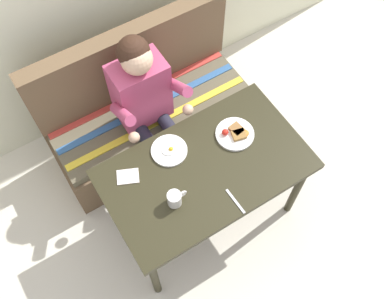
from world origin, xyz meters
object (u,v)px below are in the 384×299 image
at_px(table, 205,174).
at_px(plate_eggs, 169,150).
at_px(couch, 147,113).
at_px(plate_breakfast, 235,134).
at_px(fork, 235,201).
at_px(person, 146,101).
at_px(napkin, 128,176).
at_px(coffee_mug, 175,199).

xyz_separation_m(table, plate_eggs, (-0.12, 0.21, 0.09)).
xyz_separation_m(couch, plate_eggs, (-0.12, -0.56, 0.41)).
relative_size(plate_breakfast, fork, 1.37).
relative_size(couch, plate_breakfast, 6.17).
bearing_deg(fork, table, 94.06).
distance_m(couch, person, 0.45).
bearing_deg(plate_breakfast, napkin, 172.17).
bearing_deg(coffee_mug, napkin, 118.26).
distance_m(couch, napkin, 0.81).
bearing_deg(couch, napkin, -125.33).
bearing_deg(fork, person, 94.28).
distance_m(table, plate_eggs, 0.26).
bearing_deg(couch, table, -90.00).
height_order(couch, plate_eggs, couch).
relative_size(couch, plate_eggs, 6.67).
height_order(table, couch, couch).
distance_m(napkin, fork, 0.63).
distance_m(couch, plate_breakfast, 0.83).
bearing_deg(person, couch, 69.77).
bearing_deg(couch, person, -110.23).
relative_size(couch, napkin, 11.50).
height_order(person, coffee_mug, person).
distance_m(coffee_mug, napkin, 0.32).
bearing_deg(napkin, person, 49.40).
distance_m(plate_eggs, napkin, 0.29).
bearing_deg(table, plate_breakfast, 19.12).
relative_size(couch, coffee_mug, 12.20).
distance_m(person, napkin, 0.53).
xyz_separation_m(couch, fork, (0.03, -1.03, 0.40)).
xyz_separation_m(person, plate_breakfast, (0.34, -0.50, 0.00)).
bearing_deg(plate_breakfast, table, -160.88).
bearing_deg(table, napkin, 155.32).
distance_m(plate_breakfast, plate_eggs, 0.41).
bearing_deg(person, plate_eggs, -98.67).
relative_size(plate_breakfast, coffee_mug, 1.98).
bearing_deg(coffee_mug, table, 18.95).
relative_size(table, couch, 0.83).
bearing_deg(couch, plate_breakfast, -67.92).
height_order(couch, fork, couch).
bearing_deg(napkin, plate_eggs, 3.81).
height_order(plate_eggs, fork, plate_eggs).
xyz_separation_m(plate_breakfast, fork, (-0.24, -0.36, -0.01)).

